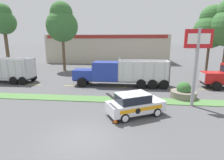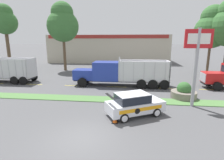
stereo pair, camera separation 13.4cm
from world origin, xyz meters
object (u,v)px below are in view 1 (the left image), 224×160
(rally_car, at_px, (135,104))
(stone_planter, at_px, (183,92))
(dump_truck_lead, at_px, (114,73))
(store_sign_post, at_px, (197,54))
(traffic_cone, at_px, (116,118))

(rally_car, xyz_separation_m, stone_planter, (4.83, 4.63, -0.31))
(dump_truck_lead, bearing_deg, rally_car, -74.40)
(store_sign_post, xyz_separation_m, stone_planter, (-0.11, 2.16, -3.90))
(dump_truck_lead, distance_m, stone_planter, 8.45)
(dump_truck_lead, xyz_separation_m, rally_car, (2.46, -8.80, -0.67))
(store_sign_post, bearing_deg, stone_planter, 92.99)
(rally_car, bearing_deg, traffic_cone, -132.78)
(store_sign_post, xyz_separation_m, traffic_cone, (-6.25, -3.89, -4.14))
(dump_truck_lead, height_order, stone_planter, dump_truck_lead)
(dump_truck_lead, xyz_separation_m, stone_planter, (7.29, -4.17, -0.98))
(rally_car, relative_size, stone_planter, 1.89)
(rally_car, xyz_separation_m, traffic_cone, (-1.31, -1.41, -0.54))
(dump_truck_lead, xyz_separation_m, store_sign_post, (7.40, -6.33, 2.92))
(store_sign_post, relative_size, traffic_cone, 9.52)
(store_sign_post, height_order, traffic_cone, store_sign_post)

